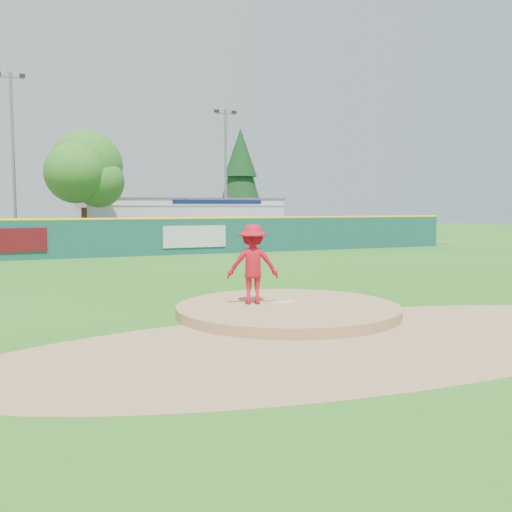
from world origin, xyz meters
name	(u,v)px	position (x,y,z in m)	size (l,w,h in m)	color
ground	(288,315)	(0.00, 0.00, 0.00)	(120.00, 120.00, 0.00)	#286B19
pitchers_mound	(288,315)	(0.00, 0.00, 0.00)	(5.50, 5.50, 0.50)	#9E774C
pitching_rubber	(283,302)	(0.00, 0.30, 0.27)	(0.60, 0.15, 0.04)	white
infield_dirt_arc	(355,341)	(0.00, -3.00, 0.01)	(15.40, 15.40, 0.01)	#9E774C
parking_lot	(112,245)	(0.00, 27.00, 0.01)	(44.00, 16.00, 0.02)	#38383A
pitcher	(253,264)	(-0.72, 0.52, 1.24)	(1.28, 0.73, 1.98)	#B30F1F
van	(38,239)	(-4.77, 25.36, 0.63)	(2.03, 4.40, 1.22)	silver
pool_building_grp	(178,219)	(6.00, 31.99, 1.66)	(15.20, 8.20, 3.31)	silver
fence_banners	(107,238)	(-1.65, 17.92, 1.00)	(13.13, 0.04, 1.20)	#590C12
outfield_fence	(139,236)	(0.00, 18.00, 1.09)	(40.00, 0.14, 2.07)	#164947
deciduous_tree	(83,176)	(-2.00, 25.00, 4.55)	(5.60, 5.60, 7.36)	#382314
conifer_tree	(241,175)	(13.00, 36.00, 5.54)	(4.40, 4.40, 9.50)	#382314
light_pole_left	(13,153)	(-6.00, 27.00, 6.05)	(1.75, 0.25, 11.00)	gray
light_pole_right	(226,169)	(9.00, 29.00, 5.54)	(1.75, 0.25, 10.00)	gray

